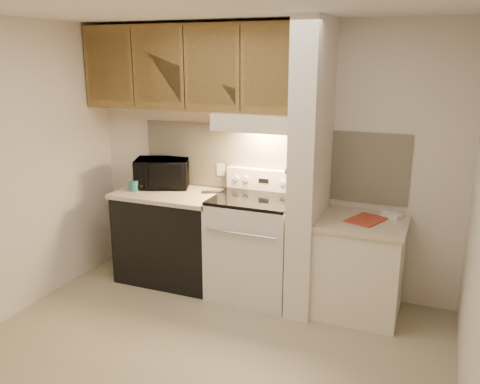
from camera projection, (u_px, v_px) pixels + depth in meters
The scene contains 48 objects.
floor at pixel (200, 358), 3.82m from camera, with size 3.60×3.60×0.00m, color tan.
ceiling at pixel (191, 5), 3.16m from camera, with size 3.60×3.60×0.00m, color white.
wall_back at pixel (267, 158), 4.83m from camera, with size 3.60×0.02×2.50m, color silver.
backsplash at pixel (267, 160), 4.82m from camera, with size 2.60×0.02×0.63m, color beige.
range_body at pixel (254, 248), 4.73m from camera, with size 0.76×0.65×0.92m, color silver.
oven_window at pixel (241, 256), 4.43m from camera, with size 0.50×0.01×0.30m, color black.
oven_handle at pixel (240, 234), 4.34m from camera, with size 0.02×0.02×0.65m, color silver.
cooktop at pixel (255, 199), 4.60m from camera, with size 0.74×0.64×0.03m, color black.
range_backguard at pixel (265, 180), 4.83m from camera, with size 0.76×0.08×0.20m, color silver.
range_display at pixel (264, 181), 4.79m from camera, with size 0.10×0.01×0.04m, color black.
range_knob_left_outer at pixel (236, 178), 4.89m from camera, with size 0.05×0.05×0.02m, color silver.
range_knob_left_inner at pixel (246, 179), 4.85m from camera, with size 0.05×0.05×0.02m, color silver.
range_knob_right_inner at pixel (282, 183), 4.72m from camera, with size 0.05×0.05×0.02m, color silver.
range_knob_right_outer at pixel (292, 184), 4.68m from camera, with size 0.05×0.05×0.02m, color silver.
dishwasher_front at pixel (172, 238), 5.06m from camera, with size 1.00×0.63×0.87m, color black.
left_countertop at pixel (170, 194), 4.94m from camera, with size 1.04×0.67×0.04m, color beige.
spoon_rest at pixel (213, 192), 4.91m from camera, with size 0.22×0.07×0.02m, color black.
teal_jar at pixel (134, 186), 4.96m from camera, with size 0.09×0.09×0.11m, color #22706C.
outlet at pixel (221, 170), 5.02m from camera, with size 0.08×0.01×0.12m, color silver.
microwave at pixel (162, 173), 5.08m from camera, with size 0.52×0.35×0.29m, color black.
partition_pillar at pixel (311, 170), 4.33m from camera, with size 0.22×0.70×2.50m, color white.
pillar_trim at pixel (298, 163), 4.36m from camera, with size 0.01×0.70×0.04m, color brown.
knife_strip at pixel (295, 162), 4.31m from camera, with size 0.02×0.42×0.04m, color black.
knife_blade_a at pixel (288, 178), 4.19m from camera, with size 0.01×0.04×0.16m, color silver.
knife_handle_a at pixel (289, 159), 4.17m from camera, with size 0.02×0.02×0.10m, color black.
knife_blade_b at pixel (291, 177), 4.27m from camera, with size 0.01×0.04×0.18m, color silver.
knife_handle_b at pixel (292, 158), 4.24m from camera, with size 0.02×0.02×0.10m, color black.
knife_blade_c at pixel (293, 176), 4.34m from camera, with size 0.01×0.04×0.20m, color silver.
knife_handle_c at pixel (295, 156), 4.31m from camera, with size 0.02×0.02×0.10m, color black.
knife_blade_d at pixel (297, 171), 4.42m from camera, with size 0.01×0.04×0.16m, color silver.
knife_handle_d at pixel (297, 154), 4.38m from camera, with size 0.02×0.02×0.10m, color black.
knife_blade_e at pixel (299, 171), 4.48m from camera, with size 0.01×0.04×0.18m, color silver.
knife_handle_e at pixel (299, 153), 4.44m from camera, with size 0.02×0.02×0.10m, color black.
oven_mitt at pixel (301, 170), 4.54m from camera, with size 0.03×0.11×0.26m, color slate.
right_cab_base at pixel (359, 270), 4.38m from camera, with size 0.70×0.60×0.81m, color silver.
right_countertop at pixel (362, 223), 4.27m from camera, with size 0.74×0.64×0.04m, color beige.
red_folder at pixel (366, 220), 4.28m from camera, with size 0.24×0.33×0.01m, color #AA3A25.
white_box at pixel (392, 216), 4.34m from camera, with size 0.16×0.10×0.04m, color white.
range_hood at pixel (260, 121), 4.53m from camera, with size 0.78×0.44×0.15m, color silver.
hood_lip at pixel (252, 130), 4.36m from camera, with size 0.78×0.04×0.06m, color silver.
upper_cabinets at pixel (192, 68), 4.70m from camera, with size 2.18×0.33×0.77m, color brown.
cab_door_a at pixel (108, 67), 4.85m from camera, with size 0.46×0.01×0.63m, color brown.
cab_gap_a at pixel (133, 67), 4.75m from camera, with size 0.01×0.01×0.73m, color black.
cab_door_b at pixel (158, 68), 4.66m from camera, with size 0.46×0.01×0.63m, color brown.
cab_gap_b at pixel (184, 68), 4.56m from camera, with size 0.01×0.01×0.73m, color black.
cab_door_c at pixel (211, 68), 4.46m from camera, with size 0.46×0.01×0.63m, color brown.
cab_gap_c at pixel (240, 69), 4.36m from camera, with size 0.01×0.01×0.73m, color black.
cab_door_d at pixel (270, 69), 4.26m from camera, with size 0.46×0.01×0.63m, color brown.
Camera 1 is at (1.54, -2.99, 2.21)m, focal length 38.00 mm.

